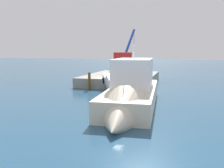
# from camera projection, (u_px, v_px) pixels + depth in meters

# --- Properties ---
(ground) EXTENTS (200.00, 200.00, 0.00)m
(ground) POSITION_uv_depth(u_px,v_px,m) (113.00, 88.00, 28.51)
(ground) COLOR navy
(dock) EXTENTS (12.16, 8.59, 1.15)m
(dock) POSITION_uv_depth(u_px,v_px,m) (122.00, 79.00, 32.68)
(dock) COLOR gray
(dock) RESTS_ON ground
(crane_truck) EXTENTS (11.91, 3.90, 6.56)m
(crane_truck) POSITION_uv_depth(u_px,v_px,m) (123.00, 64.00, 31.46)
(crane_truck) COLOR maroon
(crane_truck) RESTS_ON dock
(dock_worker) EXTENTS (0.34, 0.34, 1.89)m
(dock_worker) POSITION_uv_depth(u_px,v_px,m) (134.00, 69.00, 28.63)
(dock_worker) COLOR #2D2D2D
(dock_worker) RESTS_ON dock
(salvaged_car) EXTENTS (4.61, 3.81, 2.66)m
(salvaged_car) POSITION_uv_depth(u_px,v_px,m) (115.00, 85.00, 25.93)
(salvaged_car) COLOR silver
(salvaged_car) RESTS_ON ground
(moored_yacht) EXTENTS (13.83, 4.41, 6.20)m
(moored_yacht) POSITION_uv_depth(u_px,v_px,m) (129.00, 99.00, 17.66)
(moored_yacht) COLOR beige
(moored_yacht) RESTS_ON ground
(piling_near) EXTENTS (0.30, 0.30, 1.90)m
(piling_near) POSITION_uv_depth(u_px,v_px,m) (89.00, 81.00, 27.05)
(piling_near) COLOR brown
(piling_near) RESTS_ON ground
(piling_mid) EXTENTS (0.29, 0.29, 2.11)m
(piling_mid) POSITION_uv_depth(u_px,v_px,m) (127.00, 82.00, 25.67)
(piling_mid) COLOR brown
(piling_mid) RESTS_ON ground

